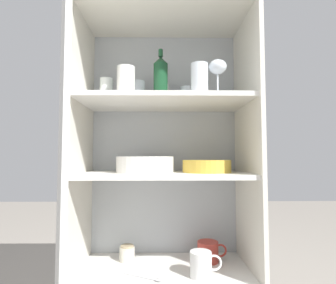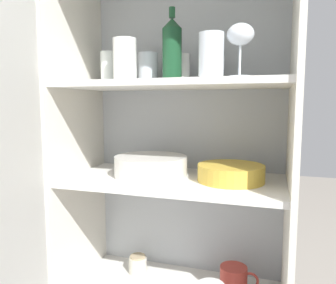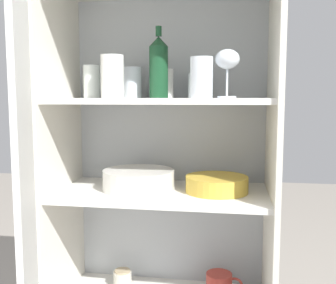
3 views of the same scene
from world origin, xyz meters
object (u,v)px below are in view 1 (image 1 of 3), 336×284
mixing_bowl_large (208,166)px  coffee_mug_primary (202,264)px  wine_bottle (162,79)px  storage_jar (128,253)px  plate_stack_white (146,165)px

mixing_bowl_large → coffee_mug_primary: bearing=-112.5°
mixing_bowl_large → wine_bottle: bearing=174.6°
mixing_bowl_large → storage_jar: 0.56m
plate_stack_white → mixing_bowl_large: plate_stack_white is taller
plate_stack_white → wine_bottle: bearing=21.5°
coffee_mug_primary → mixing_bowl_large: bearing=67.5°
plate_stack_white → mixing_bowl_large: (0.28, 0.01, -0.01)m
wine_bottle → plate_stack_white: wine_bottle is taller
coffee_mug_primary → storage_jar: 0.37m
plate_stack_white → storage_jar: plate_stack_white is taller
plate_stack_white → coffee_mug_primary: 0.48m
plate_stack_white → coffee_mug_primary: size_ratio=1.96×
wine_bottle → coffee_mug_primary: size_ratio=1.90×
storage_jar → mixing_bowl_large: bearing=-11.0°
wine_bottle → storage_jar: size_ratio=3.49×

